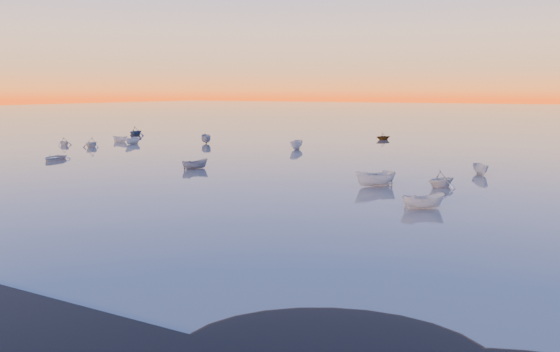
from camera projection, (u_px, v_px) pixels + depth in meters
The scene contains 5 objects.
ground at pixel (452, 135), 115.22m from camera, with size 600.00×600.00×0.00m, color #625A52.
mud_lobes at pixel (47, 276), 27.54m from camera, with size 140.00×6.00×0.07m, color black, non-canonical shape.
moored_fleet at pixel (383, 159), 74.42m from camera, with size 124.00×58.00×1.20m, color silver, non-canonical shape.
boat_near_left at pixel (54, 160), 73.32m from camera, with size 4.41×1.84×1.10m, color silver.
boat_near_center at pixel (423, 209), 43.25m from camera, with size 3.55×1.50×1.23m, color silver.
Camera 1 is at (22.95, -18.60, 9.26)m, focal length 35.00 mm.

